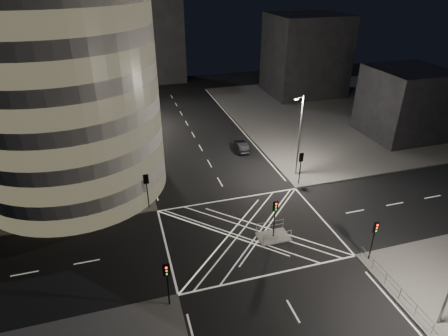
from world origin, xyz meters
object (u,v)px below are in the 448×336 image
object	(u,v)px
traffic_signal_nr	(374,234)
traffic_signal_island	(275,212)
street_lamp_right_far	(299,134)
central_island	(273,237)
street_lamp_left_far	(124,96)
traffic_signal_fr	(301,163)
sedan	(242,146)
traffic_signal_fl	(147,185)
traffic_signal_nl	(167,277)
street_lamp_left_near	(133,143)

from	to	relation	value
traffic_signal_nr	traffic_signal_island	bearing A→B (deg)	142.07
street_lamp_right_far	traffic_signal_nr	bearing A→B (deg)	-92.30
central_island	traffic_signal_nr	world-z (taller)	traffic_signal_nr
street_lamp_left_far	street_lamp_right_far	bearing A→B (deg)	-48.06
traffic_signal_fr	sedan	world-z (taller)	traffic_signal_fr
traffic_signal_island	street_lamp_left_far	size ratio (longest dim) A/B	0.40
traffic_signal_fl	street_lamp_right_far	xyz separation A→B (m)	(18.24, 2.20, 2.63)
central_island	traffic_signal_island	size ratio (longest dim) A/B	0.75
traffic_signal_island	street_lamp_right_far	xyz separation A→B (m)	(7.44, 10.50, 2.63)
traffic_signal_nl	traffic_signal_nr	xyz separation A→B (m)	(17.60, 0.00, 0.00)
traffic_signal_nl	sedan	bearing A→B (deg)	59.90
traffic_signal_nr	street_lamp_left_far	distance (m)	41.15
street_lamp_left_far	traffic_signal_nr	bearing A→B (deg)	-63.64
sedan	street_lamp_left_near	bearing A→B (deg)	26.26
street_lamp_left_near	street_lamp_right_far	xyz separation A→B (m)	(18.87, -3.00, 0.00)
central_island	traffic_signal_fr	world-z (taller)	traffic_signal_fr
traffic_signal_nr	traffic_signal_island	world-z (taller)	same
street_lamp_left_far	sedan	distance (m)	19.90
traffic_signal_nl	sedan	xyz separation A→B (m)	(14.14, 24.39, -2.24)
central_island	traffic_signal_fr	bearing A→B (deg)	50.67
traffic_signal_nr	street_lamp_left_far	world-z (taller)	street_lamp_left_far
street_lamp_left_near	street_lamp_right_far	world-z (taller)	same
traffic_signal_fr	street_lamp_left_far	distance (m)	29.63
traffic_signal_nl	traffic_signal_island	bearing A→B (deg)	26.14
traffic_signal_nl	street_lamp_left_far	distance (m)	36.90
sedan	traffic_signal_fl	bearing A→B (deg)	42.89
traffic_signal_island	sedan	bearing A→B (deg)	80.09
traffic_signal_island	street_lamp_left_far	bearing A→B (deg)	109.95
traffic_signal_fl	traffic_signal_fr	size ratio (longest dim) A/B	1.00
traffic_signal_nr	traffic_signal_fl	bearing A→B (deg)	142.31
traffic_signal_island	traffic_signal_fr	bearing A→B (deg)	50.67
street_lamp_left_near	street_lamp_left_far	world-z (taller)	same
street_lamp_left_near	street_lamp_left_far	distance (m)	18.00
traffic_signal_nr	street_lamp_left_far	xyz separation A→B (m)	(-18.24, 36.80, 2.63)
central_island	traffic_signal_nl	size ratio (longest dim) A/B	0.75
street_lamp_left_far	central_island	bearing A→B (deg)	-70.05
central_island	traffic_signal_island	xyz separation A→B (m)	(0.00, 0.00, 2.84)
traffic_signal_fr	street_lamp_left_near	xyz separation A→B (m)	(-18.24, 5.20, 2.63)
traffic_signal_fr	traffic_signal_nl	bearing A→B (deg)	-142.31
central_island	traffic_signal_fr	size ratio (longest dim) A/B	0.75
traffic_signal_fl	traffic_signal_nr	world-z (taller)	same
traffic_signal_fl	street_lamp_left_far	distance (m)	23.36
traffic_signal_nr	traffic_signal_island	distance (m)	8.62
street_lamp_left_near	street_lamp_right_far	size ratio (longest dim) A/B	1.00
traffic_signal_fr	sedan	distance (m)	11.55
traffic_signal_fl	sedan	bearing A→B (deg)	37.35
traffic_signal_fl	street_lamp_left_near	bearing A→B (deg)	96.97
central_island	street_lamp_right_far	world-z (taller)	street_lamp_right_far
street_lamp_left_near	sedan	size ratio (longest dim) A/B	2.44
traffic_signal_nr	central_island	bearing A→B (deg)	142.07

